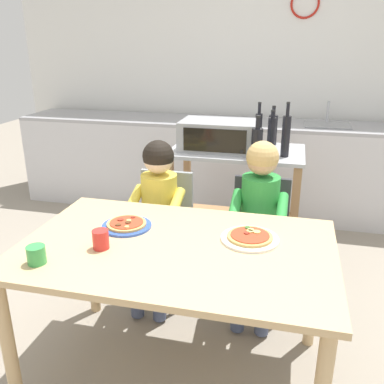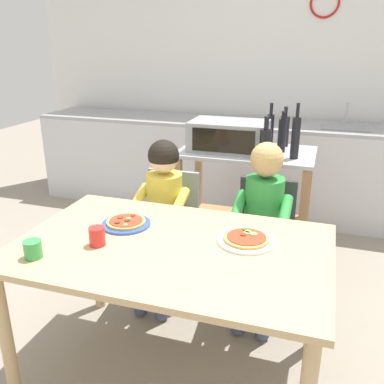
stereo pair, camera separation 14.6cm
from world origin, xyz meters
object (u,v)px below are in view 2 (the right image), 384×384
bottle_slim_sauce (284,130)px  dining_chair_left (169,225)px  dining_table (172,262)px  pizza_plate_white (246,239)px  bottle_tall_green_wine (296,137)px  drinking_cup_red (97,236)px  bottle_brown_beer (282,135)px  child_in_green_shirt (262,214)px  bottle_clear_vinegar (265,144)px  bottle_dark_olive_oil (270,128)px  dining_chair_right (263,237)px  toaster_oven (229,136)px  drinking_cup_green (33,249)px  child_in_yellow_shirt (161,204)px  pizza_plate_blue_rimmed (126,223)px  kitchen_island_cart (245,189)px

bottle_slim_sauce → dining_chair_left: (-0.61, -0.79, -0.50)m
dining_table → pizza_plate_white: size_ratio=5.25×
bottle_tall_green_wine → dining_table: bearing=-110.1°
bottle_slim_sauce → pizza_plate_white: (-0.00, -1.37, -0.24)m
drinking_cup_red → dining_table: bearing=18.8°
bottle_brown_beer → bottle_tall_green_wine: bearing=-55.2°
child_in_green_shirt → bottle_clear_vinegar: bearing=98.6°
bottle_tall_green_wine → child_in_green_shirt: size_ratio=0.34×
bottle_dark_olive_oil → pizza_plate_white: bottle_dark_olive_oil is taller
dining_chair_right → toaster_oven: bearing=123.9°
bottle_slim_sauce → drinking_cup_green: 1.99m
dining_chair_left → drinking_cup_green: size_ratio=10.39×
drinking_cup_red → dining_chair_right: bearing=52.7°
child_in_yellow_shirt → child_in_green_shirt: (0.61, 0.01, 0.01)m
bottle_brown_beer → child_in_yellow_shirt: size_ratio=0.28×
pizza_plate_blue_rimmed → bottle_brown_beer: bearing=62.6°
child_in_green_shirt → dining_chair_left: bearing=170.2°
child_in_yellow_shirt → bottle_slim_sauce: bearing=55.9°
pizza_plate_blue_rimmed → pizza_plate_white: 0.61m
bottle_dark_olive_oil → bottle_brown_beer: bearing=-59.6°
child_in_green_shirt → drinking_cup_red: bearing=-131.7°
toaster_oven → dining_chair_left: bearing=-115.3°
bottle_tall_green_wine → drinking_cup_red: (-0.74, -1.28, -0.24)m
toaster_oven → pizza_plate_white: toaster_oven is taller
child_in_yellow_shirt → pizza_plate_blue_rimmed: child_in_yellow_shirt is taller
dining_table → drinking_cup_red: drinking_cup_red is taller
bottle_tall_green_wine → dining_table: (-0.43, -1.17, -0.37)m
bottle_slim_sauce → pizza_plate_blue_rimmed: bottle_slim_sauce is taller
toaster_oven → bottle_clear_vinegar: bearing=-33.8°
bottle_slim_sauce → child_in_yellow_shirt: (-0.61, -0.91, -0.31)m
bottle_dark_olive_oil → child_in_yellow_shirt: bearing=-119.2°
kitchen_island_cart → dining_chair_left: size_ratio=1.17×
bottle_slim_sauce → child_in_green_shirt: bottle_slim_sauce is taller
toaster_oven → pizza_plate_white: size_ratio=1.98×
dining_chair_right → drinking_cup_red: (-0.64, -0.83, 0.30)m
bottle_brown_beer → child_in_yellow_shirt: 1.01m
pizza_plate_white → dining_chair_right: bearing=90.0°
dining_chair_right → bottle_clear_vinegar: bearing=101.6°
kitchen_island_cart → dining_chair_left: kitchen_island_cart is taller
dining_chair_right → child_in_yellow_shirt: size_ratio=0.78×
dining_chair_right → pizza_plate_white: dining_chair_right is taller
bottle_dark_olive_oil → drinking_cup_red: bearing=-108.4°
bottle_clear_vinegar → pizza_plate_blue_rimmed: bottle_clear_vinegar is taller
drinking_cup_green → toaster_oven: bearing=72.7°
bottle_tall_green_wine → dining_chair_right: bearing=-103.8°
dining_table → bottle_slim_sauce: bearing=77.8°
toaster_oven → drinking_cup_red: 1.40m
bottle_slim_sauce → bottle_clear_vinegar: bottle_slim_sauce is taller
bottle_tall_green_wine → pizza_plate_blue_rimmed: bearing=-124.6°
dining_chair_left → pizza_plate_white: size_ratio=3.00×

